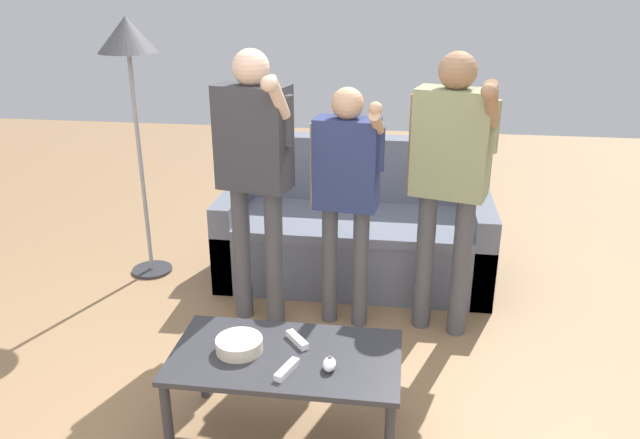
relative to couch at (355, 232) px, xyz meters
The scene contains 12 objects.
ground_plane 1.61m from the couch, 92.30° to the right, with size 12.00×12.00×0.00m, color #93704C.
couch is the anchor object (origin of this frame).
coffee_table 1.76m from the couch, 95.18° to the right, with size 0.99×0.54×0.44m.
snack_bowl 1.79m from the couch, 101.77° to the right, with size 0.21×0.21×0.06m, color beige.
game_remote_nunchuk 1.84m from the couch, 88.68° to the right, with size 0.06×0.09×0.05m.
floor_lamp 1.89m from the couch, behind, with size 0.38×0.38×1.74m.
player_left 1.14m from the couch, 125.93° to the right, with size 0.47×0.44×1.62m.
player_center 0.91m from the couch, 90.40° to the right, with size 0.42×0.32×1.42m.
player_right 1.14m from the couch, 51.34° to the right, with size 0.46×0.47×1.62m.
game_remote_wand_near 1.89m from the couch, 93.90° to the right, with size 0.09×0.15×0.03m.
game_remote_wand_far 1.80m from the couch, 100.69° to the right, with size 0.05×0.16×0.03m.
game_remote_wand_spare 1.66m from the couch, 94.32° to the right, with size 0.12×0.14×0.03m.
Camera 1 is at (0.37, -2.43, 1.97)m, focal length 35.01 mm.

